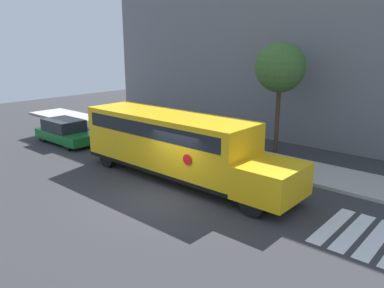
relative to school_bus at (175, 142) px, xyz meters
name	(u,v)px	position (x,y,z in m)	size (l,w,h in m)	color
ground_plane	(166,196)	(1.24, -1.87, -1.68)	(60.00, 60.00, 0.00)	#333335
sidewalk_strip	(253,159)	(1.24, 4.63, -1.60)	(44.00, 3.00, 0.15)	#B2ADA3
building_backdrop	(314,48)	(1.24, 11.13, 4.06)	(32.00, 4.00, 11.47)	slate
school_bus	(175,142)	(0.00, 0.00, 0.00)	(10.86, 2.57, 2.92)	yellow
parked_car	(66,132)	(-9.38, 0.01, -0.95)	(4.48, 1.86, 1.47)	#196B2D
tree_near_sidewalk	(280,68)	(1.37, 6.81, 3.05)	(2.72, 2.72, 6.12)	#423323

